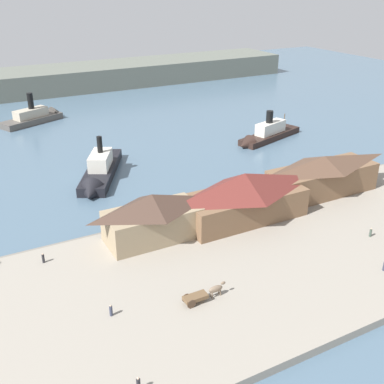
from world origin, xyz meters
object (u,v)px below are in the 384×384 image
(ferry_outer_harbor, at_px, (99,173))
(pedestrian_standing_center, at_px, (384,266))
(ferry_mid_harbor, at_px, (37,116))
(ferry_departing_north, at_px, (265,135))
(pedestrian_walking_east, at_px, (111,311))
(ferry_shed_central_terminal, at_px, (322,175))
(pedestrian_walking_west, at_px, (138,384))
(ferry_shed_west_terminal, at_px, (153,216))
(horse_cart, at_px, (203,294))
(pedestrian_near_east_shed, at_px, (43,258))
(mooring_post_west, at_px, (355,173))
(ferry_shed_east_terminal, at_px, (244,196))
(pedestrian_at_waters_edge, at_px, (371,233))

(ferry_outer_harbor, bearing_deg, pedestrian_standing_center, -65.27)
(ferry_mid_harbor, bearing_deg, ferry_departing_north, -43.47)
(pedestrian_walking_east, bearing_deg, ferry_shed_central_terminal, 17.95)
(pedestrian_walking_west, bearing_deg, ferry_shed_west_terminal, 63.29)
(ferry_shed_west_terminal, relative_size, horse_cart, 2.50)
(ferry_shed_west_terminal, bearing_deg, pedestrian_near_east_shed, 176.04)
(ferry_shed_central_terminal, distance_m, mooring_post_west, 13.36)
(ferry_shed_east_terminal, distance_m, ferry_departing_north, 46.59)
(pedestrian_standing_center, relative_size, pedestrian_at_waters_edge, 1.06)
(pedestrian_walking_east, height_order, pedestrian_near_east_shed, pedestrian_walking_east)
(ferry_departing_north, relative_size, ferry_outer_harbor, 0.92)
(pedestrian_walking_west, bearing_deg, horse_cart, 36.87)
(ferry_shed_west_terminal, height_order, ferry_shed_central_terminal, ferry_shed_west_terminal)
(ferry_shed_east_terminal, bearing_deg, pedestrian_near_east_shed, 176.31)
(pedestrian_standing_center, height_order, ferry_outer_harbor, ferry_outer_harbor)
(pedestrian_walking_east, bearing_deg, pedestrian_near_east_shed, 106.57)
(horse_cart, height_order, ferry_outer_harbor, ferry_outer_harbor)
(pedestrian_standing_center, distance_m, pedestrian_near_east_shed, 48.49)
(pedestrian_walking_west, height_order, pedestrian_standing_center, pedestrian_walking_west)
(mooring_post_west, height_order, ferry_mid_harbor, ferry_mid_harbor)
(ferry_shed_east_terminal, relative_size, pedestrian_near_east_shed, 14.21)
(ferry_shed_east_terminal, xyz_separation_m, pedestrian_walking_east, (-28.36, -13.67, -3.48))
(ferry_shed_east_terminal, bearing_deg, ferry_mid_harbor, 102.45)
(pedestrian_walking_west, distance_m, pedestrian_standing_center, 38.61)
(mooring_post_west, bearing_deg, pedestrian_near_east_shed, -177.50)
(mooring_post_west, relative_size, ferry_mid_harbor, 0.04)
(pedestrian_walking_east, bearing_deg, mooring_post_west, 17.32)
(pedestrian_walking_west, bearing_deg, mooring_post_west, 26.76)
(ferry_shed_west_terminal, relative_size, pedestrian_near_east_shed, 9.90)
(pedestrian_at_waters_edge, bearing_deg, pedestrian_near_east_shed, 160.37)
(horse_cart, height_order, ferry_mid_harbor, ferry_mid_harbor)
(pedestrian_walking_west, bearing_deg, ferry_departing_north, 45.42)
(pedestrian_near_east_shed, relative_size, ferry_outer_harbor, 0.06)
(ferry_departing_north, bearing_deg, ferry_shed_east_terminal, -130.81)
(pedestrian_at_waters_edge, xyz_separation_m, ferry_outer_harbor, (-30.00, 45.12, -0.32))
(pedestrian_at_waters_edge, bearing_deg, pedestrian_standing_center, -126.20)
(pedestrian_near_east_shed, bearing_deg, horse_cart, -49.16)
(ferry_shed_central_terminal, bearing_deg, ferry_outer_harbor, 140.20)
(ferry_shed_west_terminal, relative_size, pedestrian_at_waters_edge, 9.91)
(pedestrian_at_waters_edge, height_order, pedestrian_near_east_shed, pedestrian_near_east_shed)
(ferry_shed_east_terminal, distance_m, pedestrian_standing_center, 24.38)
(pedestrian_standing_center, xyz_separation_m, mooring_post_west, (22.62, 27.45, -0.28))
(pedestrian_walking_west, bearing_deg, ferry_shed_central_terminal, 29.49)
(ferry_shed_west_terminal, height_order, pedestrian_standing_center, ferry_shed_west_terminal)
(pedestrian_walking_east, height_order, pedestrian_at_waters_edge, pedestrian_walking_east)
(ferry_outer_harbor, bearing_deg, ferry_shed_central_terminal, -39.80)
(ferry_shed_east_terminal, distance_m, pedestrian_walking_east, 31.68)
(ferry_shed_west_terminal, relative_size, pedestrian_walking_east, 9.46)
(ferry_shed_west_terminal, distance_m, ferry_shed_central_terminal, 35.09)
(pedestrian_walking_west, height_order, pedestrian_walking_east, pedestrian_walking_west)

